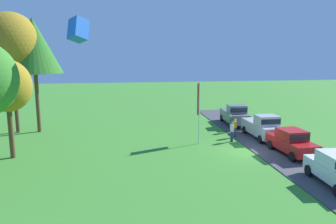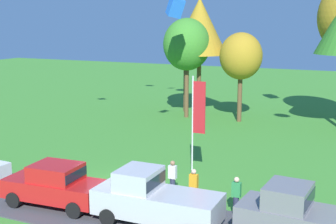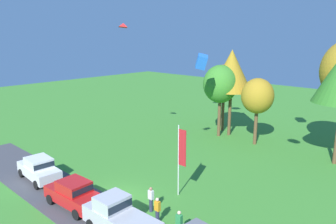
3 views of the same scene
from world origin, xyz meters
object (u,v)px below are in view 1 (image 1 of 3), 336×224
flag_banner (199,104)px  car_pickup_near_entrance (235,115)px  person_on_lawn (232,132)px  tree_left_of_center (11,45)px  person_beside_suv (230,123)px  person_watching_sky (235,128)px  tree_right_of_center (34,46)px  tree_center_back (7,86)px  kite_box_mid_center (78,30)px  car_sedan_by_flagpole (292,141)px  car_pickup_mid_row (263,127)px

flag_banner → car_pickup_near_entrance: bearing=-41.3°
person_on_lawn → tree_left_of_center: bearing=72.1°
car_pickup_near_entrance → person_beside_suv: car_pickup_near_entrance is taller
person_watching_sky → tree_right_of_center: size_ratio=0.16×
person_on_lawn → car_pickup_near_entrance: bearing=-21.8°
tree_center_back → kite_box_mid_center: (-3.21, -5.35, 3.65)m
kite_box_mid_center → car_sedan_by_flagpole: bearing=-86.6°
tree_center_back → person_beside_suv: bearing=-74.3°
person_beside_suv → tree_right_of_center: tree_right_of_center is taller
person_on_lawn → flag_banner: flag_banner is taller
tree_center_back → kite_box_mid_center: bearing=-121.0°
person_beside_suv → kite_box_mid_center: kite_box_mid_center is taller
car_pickup_near_entrance → tree_left_of_center: bearing=90.1°
tree_center_back → tree_right_of_center: size_ratio=0.66×
flag_banner → kite_box_mid_center: kite_box_mid_center is taller
tree_center_back → flag_banner: tree_center_back is taller
car_pickup_mid_row → tree_left_of_center: tree_left_of_center is taller
car_pickup_near_entrance → person_on_lawn: 6.63m
kite_box_mid_center → car_pickup_mid_row: bearing=-69.5°
car_pickup_mid_row → tree_center_back: size_ratio=0.72×
tree_left_of_center → tree_right_of_center: bearing=-89.3°
car_pickup_near_entrance → kite_box_mid_center: kite_box_mid_center is taller
person_beside_suv → person_on_lawn: (-3.26, 0.96, 0.00)m
car_pickup_mid_row → tree_right_of_center: size_ratio=0.48×
car_pickup_mid_row → person_beside_suv: car_pickup_mid_row is taller
car_sedan_by_flagpole → tree_center_back: 20.66m
person_beside_suv → kite_box_mid_center: 17.01m
flag_banner → kite_box_mid_center: size_ratio=4.12×
tree_right_of_center → tree_center_back: bearing=179.7°
flag_banner → person_beside_suv: bearing=-50.2°
tree_left_of_center → flag_banner: bearing=-110.9°
car_sedan_by_flagpole → tree_center_back: size_ratio=0.64×
tree_left_of_center → person_on_lawn: bearing=-107.9°
person_beside_suv → tree_left_of_center: bearing=81.8°
person_beside_suv → person_on_lawn: 3.39m
tree_right_of_center → flag_banner: tree_right_of_center is taller
person_on_lawn → flag_banner: 3.80m
person_on_lawn → tree_left_of_center: (6.11, 18.88, 7.26)m
car_pickup_near_entrance → kite_box_mid_center: bearing=128.3°
flag_banner → kite_box_mid_center: (-5.01, 8.72, 5.49)m
tree_left_of_center → person_watching_sky: bearing=-103.7°
person_on_lawn → tree_right_of_center: bearing=70.1°
person_on_lawn → person_beside_suv: bearing=-16.4°
car_pickup_near_entrance → tree_left_of_center: tree_left_of_center is taller
person_watching_sky → tree_right_of_center: 19.68m
person_on_lawn → tree_center_back: tree_center_back is taller
person_on_lawn → flag_banner: (0.02, 2.92, 2.43)m
car_pickup_near_entrance → person_on_lawn: car_pickup_near_entrance is taller
car_pickup_near_entrance → flag_banner: bearing=138.7°
car_pickup_mid_row → kite_box_mid_center: bearing=110.5°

